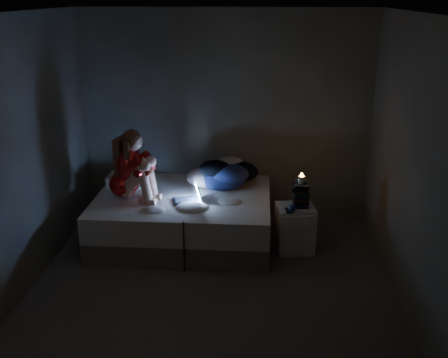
# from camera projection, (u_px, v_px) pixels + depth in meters

# --- Properties ---
(floor) EXTENTS (3.60, 3.80, 0.02)m
(floor) POSITION_uv_depth(u_px,v_px,m) (212.00, 290.00, 5.05)
(floor) COLOR #352E2B
(floor) RESTS_ON ground
(ceiling) EXTENTS (3.60, 3.80, 0.02)m
(ceiling) POSITION_uv_depth(u_px,v_px,m) (209.00, 12.00, 4.15)
(ceiling) COLOR silver
(ceiling) RESTS_ON ground
(wall_back) EXTENTS (3.60, 0.02, 2.60)m
(wall_back) POSITION_uv_depth(u_px,v_px,m) (225.00, 116.00, 6.39)
(wall_back) COLOR #43453F
(wall_back) RESTS_ON ground
(wall_front) EXTENTS (3.60, 0.02, 2.60)m
(wall_front) POSITION_uv_depth(u_px,v_px,m) (176.00, 275.00, 2.82)
(wall_front) COLOR #43453F
(wall_front) RESTS_ON ground
(wall_left) EXTENTS (0.02, 3.80, 2.60)m
(wall_left) POSITION_uv_depth(u_px,v_px,m) (16.00, 160.00, 4.73)
(wall_left) COLOR #43453F
(wall_left) RESTS_ON ground
(wall_right) EXTENTS (0.02, 3.80, 2.60)m
(wall_right) POSITION_uv_depth(u_px,v_px,m) (416.00, 170.00, 4.48)
(wall_right) COLOR #43453F
(wall_right) RESTS_ON ground
(bed) EXTENTS (2.00, 1.50, 0.55)m
(bed) POSITION_uv_depth(u_px,v_px,m) (184.00, 217.00, 6.02)
(bed) COLOR beige
(bed) RESTS_ON ground
(pillow) EXTENTS (0.45, 0.32, 0.13)m
(pillow) POSITION_uv_depth(u_px,v_px,m) (128.00, 180.00, 6.23)
(pillow) COLOR silver
(pillow) RESTS_ON bed
(woman) EXTENTS (0.56, 0.42, 0.82)m
(woman) POSITION_uv_depth(u_px,v_px,m) (123.00, 164.00, 5.70)
(woman) COLOR maroon
(woman) RESTS_ON bed
(laptop) EXTENTS (0.36, 0.30, 0.22)m
(laptop) POSITION_uv_depth(u_px,v_px,m) (187.00, 192.00, 5.71)
(laptop) COLOR black
(laptop) RESTS_ON bed
(clothes_pile) EXTENTS (0.76, 0.69, 0.37)m
(clothes_pile) POSITION_uv_depth(u_px,v_px,m) (222.00, 172.00, 6.11)
(clothes_pile) COLOR navy
(clothes_pile) RESTS_ON bed
(nightstand) EXTENTS (0.46, 0.42, 0.54)m
(nightstand) POSITION_uv_depth(u_px,v_px,m) (295.00, 228.00, 5.74)
(nightstand) COLOR silver
(nightstand) RESTS_ON ground
(book_stack) EXTENTS (0.19, 0.25, 0.25)m
(book_stack) POSITION_uv_depth(u_px,v_px,m) (301.00, 195.00, 5.63)
(book_stack) COLOR black
(book_stack) RESTS_ON nightstand
(candle) EXTENTS (0.07, 0.07, 0.08)m
(candle) POSITION_uv_depth(u_px,v_px,m) (301.00, 181.00, 5.58)
(candle) COLOR beige
(candle) RESTS_ON book_stack
(phone) EXTENTS (0.08, 0.15, 0.01)m
(phone) POSITION_uv_depth(u_px,v_px,m) (287.00, 210.00, 5.55)
(phone) COLOR black
(phone) RESTS_ON nightstand
(blue_orb) EXTENTS (0.08, 0.08, 0.08)m
(blue_orb) POSITION_uv_depth(u_px,v_px,m) (290.00, 208.00, 5.51)
(blue_orb) COLOR navy
(blue_orb) RESTS_ON nightstand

